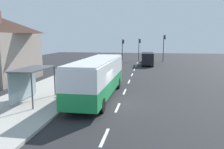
% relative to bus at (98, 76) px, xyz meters
% --- Properties ---
extents(ground_plane, '(56.00, 92.00, 0.04)m').
position_rel_bus_xyz_m(ground_plane, '(1.71, 12.52, -1.86)').
color(ground_plane, '#262628').
extents(sidewalk_platform, '(6.20, 30.00, 0.18)m').
position_rel_bus_xyz_m(sidewalk_platform, '(-4.69, 0.52, -1.75)').
color(sidewalk_platform, '#ADAAA3').
rests_on(sidewalk_platform, ground).
extents(lane_stripe_seg_0, '(0.16, 2.20, 0.01)m').
position_rel_bus_xyz_m(lane_stripe_seg_0, '(1.96, -7.48, -1.84)').
color(lane_stripe_seg_0, silver).
rests_on(lane_stripe_seg_0, ground).
extents(lane_stripe_seg_1, '(0.16, 2.20, 0.01)m').
position_rel_bus_xyz_m(lane_stripe_seg_1, '(1.96, -2.48, -1.84)').
color(lane_stripe_seg_1, silver).
rests_on(lane_stripe_seg_1, ground).
extents(lane_stripe_seg_2, '(0.16, 2.20, 0.01)m').
position_rel_bus_xyz_m(lane_stripe_seg_2, '(1.96, 2.52, -1.84)').
color(lane_stripe_seg_2, silver).
rests_on(lane_stripe_seg_2, ground).
extents(lane_stripe_seg_3, '(0.16, 2.20, 0.01)m').
position_rel_bus_xyz_m(lane_stripe_seg_3, '(1.96, 7.52, -1.84)').
color(lane_stripe_seg_3, silver).
rests_on(lane_stripe_seg_3, ground).
extents(lane_stripe_seg_4, '(0.16, 2.20, 0.01)m').
position_rel_bus_xyz_m(lane_stripe_seg_4, '(1.96, 12.52, -1.84)').
color(lane_stripe_seg_4, silver).
rests_on(lane_stripe_seg_4, ground).
extents(lane_stripe_seg_5, '(0.16, 2.20, 0.01)m').
position_rel_bus_xyz_m(lane_stripe_seg_5, '(1.96, 17.52, -1.84)').
color(lane_stripe_seg_5, silver).
rests_on(lane_stripe_seg_5, ground).
extents(lane_stripe_seg_6, '(0.16, 2.20, 0.01)m').
position_rel_bus_xyz_m(lane_stripe_seg_6, '(1.96, 22.52, -1.84)').
color(lane_stripe_seg_6, silver).
rests_on(lane_stripe_seg_6, ground).
extents(lane_stripe_seg_7, '(0.16, 2.20, 0.01)m').
position_rel_bus_xyz_m(lane_stripe_seg_7, '(1.96, 27.52, -1.84)').
color(lane_stripe_seg_7, silver).
rests_on(lane_stripe_seg_7, ground).
extents(bus, '(2.67, 11.04, 3.21)m').
position_rel_bus_xyz_m(bus, '(0.00, 0.00, 0.00)').
color(bus, '#1E8C47').
rests_on(bus, ground).
extents(white_van, '(2.16, 5.26, 2.30)m').
position_rel_bus_xyz_m(white_van, '(3.91, 23.36, -0.50)').
color(white_van, black).
rests_on(white_van, ground).
extents(sedan_near, '(1.86, 4.41, 1.52)m').
position_rel_bus_xyz_m(sedan_near, '(4.01, 29.48, -1.05)').
color(sedan_near, '#195933').
rests_on(sedan_near, ground).
extents(recycling_bin_orange, '(0.52, 0.52, 0.95)m').
position_rel_bus_xyz_m(recycling_bin_orange, '(-2.49, -0.12, -1.19)').
color(recycling_bin_orange, orange).
rests_on(recycling_bin_orange, sidewalk_platform).
extents(recycling_bin_green, '(0.52, 0.52, 0.95)m').
position_rel_bus_xyz_m(recycling_bin_green, '(-2.49, 0.58, -1.19)').
color(recycling_bin_green, green).
rests_on(recycling_bin_green, sidewalk_platform).
extents(recycling_bin_red, '(0.52, 0.52, 0.95)m').
position_rel_bus_xyz_m(recycling_bin_red, '(-2.49, 1.28, -1.19)').
color(recycling_bin_red, red).
rests_on(recycling_bin_red, sidewalk_platform).
extents(traffic_light_near_side, '(0.49, 0.28, 5.49)m').
position_rel_bus_xyz_m(traffic_light_near_side, '(7.21, 30.75, 1.78)').
color(traffic_light_near_side, '#2D2D2D').
rests_on(traffic_light_near_side, ground).
extents(traffic_light_far_side, '(0.49, 0.28, 4.59)m').
position_rel_bus_xyz_m(traffic_light_far_side, '(-1.38, 31.55, 1.23)').
color(traffic_light_far_side, '#2D2D2D').
rests_on(traffic_light_far_side, ground).
extents(traffic_light_median, '(0.49, 0.28, 4.71)m').
position_rel_bus_xyz_m(traffic_light_median, '(2.11, 32.35, 1.30)').
color(traffic_light_median, '#2D2D2D').
rests_on(traffic_light_median, ground).
extents(bus_shelter, '(1.80, 4.00, 2.50)m').
position_rel_bus_xyz_m(bus_shelter, '(-4.70, -2.30, 0.25)').
color(bus_shelter, '#4C4C51').
rests_on(bus_shelter, sidewalk_platform).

